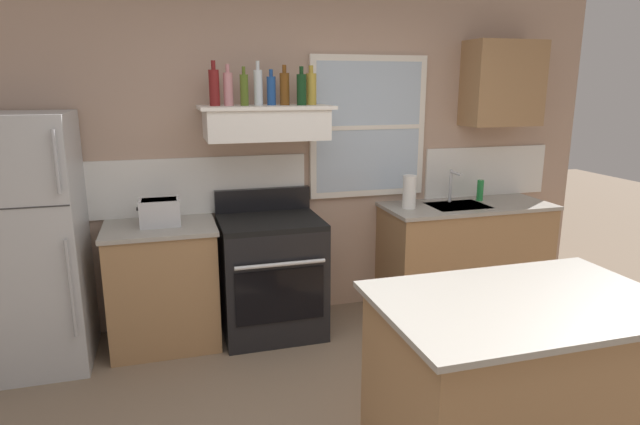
{
  "coord_description": "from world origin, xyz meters",
  "views": [
    {
      "loc": [
        -0.98,
        -2.0,
        1.9
      ],
      "look_at": [
        -0.05,
        1.2,
        1.1
      ],
      "focal_mm": 30.13,
      "sensor_mm": 36.0,
      "label": 1
    }
  ],
  "objects": [
    {
      "name": "stove_range",
      "position": [
        -0.25,
        1.86,
        0.46
      ],
      "size": [
        0.76,
        0.69,
        1.09
      ],
      "color": "black",
      "rests_on": "ground_plane"
    },
    {
      "name": "toaster",
      "position": [
        -1.04,
        1.9,
        1.01
      ],
      "size": [
        0.3,
        0.2,
        0.19
      ],
      "color": "silver",
      "rests_on": "counter_left_of_stove"
    },
    {
      "name": "paper_towel_roll",
      "position": [
        0.91,
        1.9,
        1.04
      ],
      "size": [
        0.11,
        0.11,
        0.27
      ],
      "primitive_type": "cylinder",
      "color": "white",
      "rests_on": "counter_right_with_sink"
    },
    {
      "name": "counter_right_with_sink",
      "position": [
        1.45,
        1.9,
        0.46
      ],
      "size": [
        1.43,
        0.63,
        0.91
      ],
      "color": "#9E754C",
      "rests_on": "ground_plane"
    },
    {
      "name": "sink_faucet",
      "position": [
        1.35,
        2.0,
        1.08
      ],
      "size": [
        0.03,
        0.17,
        0.28
      ],
      "color": "silver",
      "rests_on": "counter_right_with_sink"
    },
    {
      "name": "upper_cabinet_right",
      "position": [
        1.8,
        2.04,
        1.9
      ],
      "size": [
        0.64,
        0.32,
        0.7
      ],
      "color": "#9E754C"
    },
    {
      "name": "bottle_blue_liqueur",
      "position": [
        -0.2,
        1.98,
        1.85
      ],
      "size": [
        0.07,
        0.07,
        0.26
      ],
      "color": "#1E478C",
      "rests_on": "range_hood_shelf"
    },
    {
      "name": "bottle_dark_green_wine",
      "position": [
        0.02,
        1.91,
        1.86
      ],
      "size": [
        0.07,
        0.07,
        0.28
      ],
      "color": "#143819",
      "rests_on": "range_hood_shelf"
    },
    {
      "name": "kitchen_island",
      "position": [
        0.61,
        0.01,
        0.46
      ],
      "size": [
        1.4,
        0.9,
        0.91
      ],
      "color": "#9E754C",
      "rests_on": "ground_plane"
    },
    {
      "name": "counter_left_of_stove",
      "position": [
        -1.05,
        1.9,
        0.46
      ],
      "size": [
        0.79,
        0.63,
        0.91
      ],
      "color": "#9E754C",
      "rests_on": "ground_plane"
    },
    {
      "name": "bottle_rose_pink",
      "position": [
        -0.51,
        1.97,
        1.87
      ],
      "size": [
        0.07,
        0.07,
        0.29
      ],
      "color": "#C67F84",
      "rests_on": "range_hood_shelf"
    },
    {
      "name": "bottle_red_label_wine",
      "position": [
        -0.61,
        1.97,
        1.88
      ],
      "size": [
        0.07,
        0.07,
        0.31
      ],
      "color": "maroon",
      "rests_on": "range_hood_shelf"
    },
    {
      "name": "range_hood_shelf",
      "position": [
        -0.25,
        1.96,
        1.62
      ],
      "size": [
        0.96,
        0.52,
        0.24
      ],
      "color": "white"
    },
    {
      "name": "refrigerator",
      "position": [
        -1.9,
        1.84,
        0.86
      ],
      "size": [
        0.7,
        0.72,
        1.72
      ],
      "color": "#B7BABC",
      "rests_on": "ground_plane"
    },
    {
      "name": "bottle_clear_tall",
      "position": [
        -0.29,
        1.97,
        1.88
      ],
      "size": [
        0.06,
        0.06,
        0.31
      ],
      "color": "silver",
      "rests_on": "range_hood_shelf"
    },
    {
      "name": "dish_soap_bottle",
      "position": [
        1.63,
        2.0,
        1.0
      ],
      "size": [
        0.06,
        0.06,
        0.18
      ],
      "primitive_type": "cylinder",
      "color": "#268C3F",
      "rests_on": "counter_right_with_sink"
    },
    {
      "name": "bottle_champagne_gold_foil",
      "position": [
        0.1,
        1.97,
        1.87
      ],
      "size": [
        0.08,
        0.08,
        0.29
      ],
      "color": "#B29333",
      "rests_on": "range_hood_shelf"
    },
    {
      "name": "back_wall",
      "position": [
        0.03,
        2.23,
        1.35
      ],
      "size": [
        5.4,
        0.11,
        2.7
      ],
      "color": "tan",
      "rests_on": "ground_plane"
    },
    {
      "name": "bottle_amber_wine",
      "position": [
        -0.1,
        1.96,
        1.87
      ],
      "size": [
        0.07,
        0.07,
        0.29
      ],
      "color": "brown",
      "rests_on": "range_hood_shelf"
    },
    {
      "name": "bottle_olive_oil_square",
      "position": [
        -0.4,
        1.94,
        1.86
      ],
      "size": [
        0.06,
        0.06,
        0.27
      ],
      "color": "#4C601E",
      "rests_on": "range_hood_shelf"
    }
  ]
}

